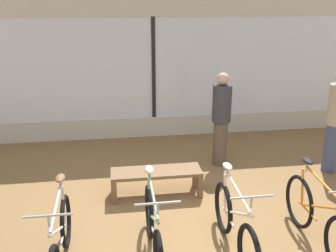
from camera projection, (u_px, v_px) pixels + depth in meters
The scene contains 9 objects.
ground_plane at pixel (187, 238), 4.84m from camera, with size 24.00×24.00×0.00m, color olive.
shop_back_wall at pixel (153, 63), 7.95m from camera, with size 12.00×0.08×3.20m.
bicycle_left at pixel (60, 243), 4.14m from camera, with size 0.46×1.67×1.01m.
bicycle_center_left at pixel (153, 231), 4.32m from camera, with size 0.46×1.70×1.03m.
bicycle_center_right at pixel (235, 226), 4.44m from camera, with size 0.46×1.66×1.02m.
bicycle_right at pixel (318, 219), 4.54m from camera, with size 0.46×1.72×1.04m.
display_bench at pixel (156, 175), 5.81m from camera, with size 1.40×0.44×0.42m.
customer_near_rack at pixel (336, 120), 6.44m from camera, with size 0.48×0.48×1.81m.
customer_by_window at pixel (221, 118), 6.74m from camera, with size 0.45×0.45×1.72m.
Camera 1 is at (-0.84, -4.04, 2.92)m, focal length 40.00 mm.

